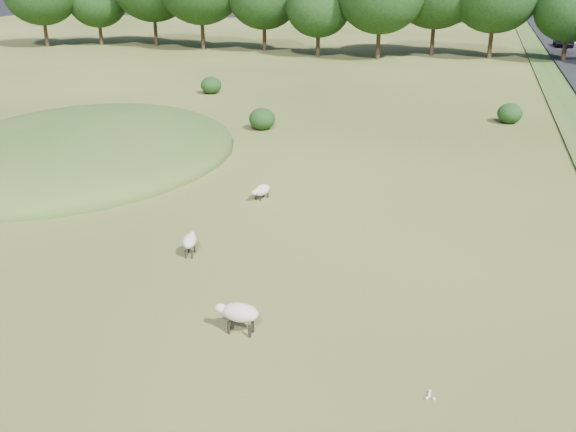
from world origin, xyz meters
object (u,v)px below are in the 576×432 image
(sheep_0, at_px, (190,241))
(car_4, at_px, (564,41))
(sheep_1, at_px, (261,190))
(sheep_2, at_px, (239,313))

(sheep_0, bearing_deg, car_4, -29.14)
(sheep_0, distance_m, car_4, 69.27)
(sheep_0, xyz_separation_m, sheep_1, (0.63, 6.27, -0.14))
(sheep_0, relative_size, sheep_1, 0.96)
(sheep_1, height_order, sheep_2, sheep_2)
(sheep_0, relative_size, car_4, 0.26)
(sheep_2, xyz_separation_m, car_4, (15.63, 71.00, 0.20))
(sheep_0, relative_size, sheep_2, 0.87)
(car_4, bearing_deg, sheep_2, -102.41)
(car_4, bearing_deg, sheep_1, -107.05)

